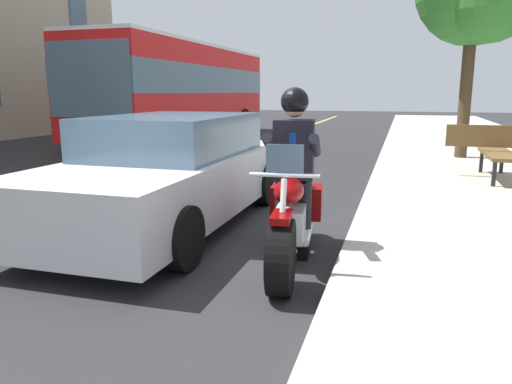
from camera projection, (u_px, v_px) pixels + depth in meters
ground_plane at (161, 246)px, 5.44m from camera, size 80.00×80.00×0.00m
lane_center_stripe at (15, 231)px, 6.01m from camera, size 60.00×0.16×0.01m
motorcycle_main at (291, 218)px, 4.87m from camera, size 2.22×0.77×1.26m
rider_main at (294, 158)px, 4.94m from camera, size 0.67×0.60×1.74m
bus_near at (183, 87)px, 17.35m from camera, size 11.05×2.70×3.30m
car_silver at (171, 172)px, 6.22m from camera, size 4.60×1.92×1.40m
bench_sidewalk at (499, 148)px, 8.72m from camera, size 1.80×1.80×0.95m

